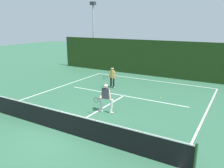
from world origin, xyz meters
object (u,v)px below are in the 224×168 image
at_px(player_near, 106,97).
at_px(light_pole, 93,27).
at_px(player_far, 112,77).
at_px(tennis_ball, 161,98).

height_order(player_near, light_pole, light_pole).
height_order(player_near, player_far, player_near).
relative_size(player_far, light_pole, 0.22).
relative_size(player_near, tennis_ball, 25.12).
relative_size(player_far, tennis_ball, 24.05).
distance_m(player_far, light_pole, 10.02).
xyz_separation_m(player_far, tennis_ball, (4.17, -0.68, -0.84)).
distance_m(tennis_ball, light_pole, 13.71).
relative_size(tennis_ball, light_pole, 0.01).
height_order(player_far, tennis_ball, player_far).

